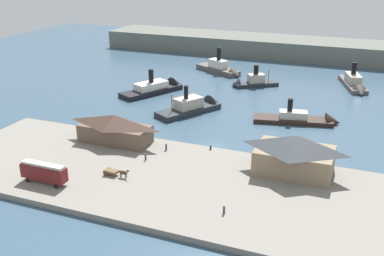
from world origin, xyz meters
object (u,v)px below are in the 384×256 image
(ferry_mid_harbor, at_px, (355,84))
(pedestrian_near_east_shed, at_px, (166,147))
(pedestrian_near_cart, at_px, (146,157))
(mooring_post_center_east, at_px, (211,147))
(ferry_near_quay, at_px, (196,106))
(street_tram, at_px, (44,172))
(ferry_approaching_east, at_px, (251,82))
(ferry_shed_customs_shed, at_px, (115,128))
(ferry_moored_east, at_px, (306,120))
(horse_cart, at_px, (115,172))
(pedestrian_at_waters_edge, at_px, (224,210))
(ferry_shed_central_terminal, at_px, (295,154))
(ferry_moored_west, at_px, (159,88))
(ferry_approaching_west, at_px, (222,69))
(pedestrian_walking_west, at_px, (43,164))

(ferry_mid_harbor, bearing_deg, pedestrian_near_east_shed, -116.59)
(pedestrian_near_cart, relative_size, ferry_mid_harbor, 0.06)
(mooring_post_center_east, bearing_deg, ferry_near_quay, 117.81)
(mooring_post_center_east, xyz_separation_m, ferry_near_quay, (-14.68, 27.83, -0.18))
(street_tram, distance_m, ferry_mid_harbor, 113.00)
(ferry_approaching_east, bearing_deg, ferry_shed_customs_shed, -104.72)
(ferry_shed_customs_shed, bearing_deg, ferry_moored_east, 39.73)
(ferry_approaching_east, bearing_deg, street_tram, -102.29)
(horse_cart, relative_size, mooring_post_center_east, 6.47)
(pedestrian_at_waters_edge, bearing_deg, pedestrian_near_cart, 147.48)
(horse_cart, bearing_deg, ferry_shed_central_terminal, 24.68)
(ferry_shed_central_terminal, height_order, ferry_mid_harbor, ferry_shed_central_terminal)
(ferry_moored_west, xyz_separation_m, ferry_approaching_east, (27.70, 18.02, 0.07))
(ferry_shed_central_terminal, height_order, ferry_approaching_east, ferry_shed_central_terminal)
(horse_cart, distance_m, pedestrian_near_east_shed, 16.53)
(ferry_approaching_west, bearing_deg, ferry_near_quay, -81.32)
(ferry_shed_customs_shed, relative_size, street_tram, 1.78)
(pedestrian_at_waters_edge, xyz_separation_m, ferry_approaching_east, (-17.97, 86.11, -0.50))
(mooring_post_center_east, xyz_separation_m, ferry_approaching_west, (-21.71, 73.93, 0.08))
(ferry_shed_central_terminal, height_order, street_tram, ferry_shed_central_terminal)
(street_tram, bearing_deg, pedestrian_near_cart, 51.04)
(ferry_shed_central_terminal, bearing_deg, ferry_moored_east, 94.24)
(ferry_near_quay, distance_m, ferry_approaching_west, 46.64)
(horse_cart, height_order, pedestrian_near_cart, horse_cart)
(ferry_moored_west, height_order, ferry_approaching_east, ferry_moored_west)
(street_tram, distance_m, ferry_moored_west, 71.01)
(horse_cart, relative_size, pedestrian_near_cart, 3.76)
(mooring_post_center_east, relative_size, ferry_moored_east, 0.04)
(mooring_post_center_east, height_order, ferry_approaching_east, ferry_approaching_east)
(ferry_shed_customs_shed, distance_m, pedestrian_at_waters_edge, 41.12)
(pedestrian_near_cart, bearing_deg, ferry_mid_harbor, 64.17)
(street_tram, relative_size, horse_cart, 1.72)
(horse_cart, height_order, pedestrian_walking_west, horse_cart)
(street_tram, xyz_separation_m, pedestrian_near_cart, (13.94, 17.24, -1.79))
(ferry_shed_customs_shed, bearing_deg, ferry_moored_west, 102.95)
(ferry_shed_customs_shed, distance_m, pedestrian_near_east_shed, 13.91)
(ferry_moored_west, relative_size, ferry_moored_east, 1.01)
(mooring_post_center_east, bearing_deg, ferry_approaching_west, 106.37)
(pedestrian_walking_west, bearing_deg, ferry_approaching_east, 73.83)
(ferry_shed_central_terminal, bearing_deg, mooring_post_center_east, 167.15)
(ferry_shed_central_terminal, xyz_separation_m, ferry_near_quay, (-34.97, 32.45, -3.93))
(street_tram, height_order, pedestrian_walking_west, street_tram)
(ferry_mid_harbor, bearing_deg, mooring_post_center_east, -111.63)
(pedestrian_near_east_shed, relative_size, mooring_post_center_east, 1.93)
(ferry_approaching_east, distance_m, ferry_near_quay, 33.48)
(pedestrian_walking_west, bearing_deg, ferry_mid_harbor, 58.08)
(pedestrian_near_east_shed, bearing_deg, pedestrian_near_cart, -106.55)
(ferry_moored_east, height_order, ferry_approaching_west, ferry_approaching_west)
(ferry_shed_central_terminal, relative_size, horse_cart, 2.78)
(street_tram, height_order, horse_cart, street_tram)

